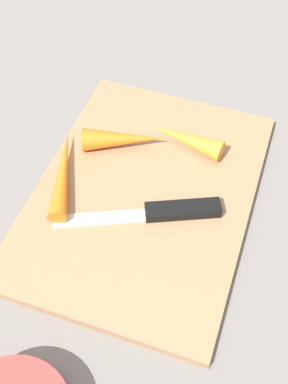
{
  "coord_description": "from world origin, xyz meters",
  "views": [
    {
      "loc": [
        0.35,
        0.12,
        0.5
      ],
      "look_at": [
        0.0,
        0.0,
        0.01
      ],
      "focal_mm": 46.33,
      "sensor_mm": 36.0,
      "label": 1
    }
  ],
  "objects_px": {
    "cutting_board": "(144,195)",
    "carrot_longest": "(63,173)",
    "knife": "(172,211)",
    "carrot_medium": "(123,139)",
    "carrot_shortest": "(187,139)"
  },
  "relations": [
    {
      "from": "carrot_shortest",
      "to": "carrot_longest",
      "type": "relative_size",
      "value": 0.71
    },
    {
      "from": "cutting_board",
      "to": "carrot_medium",
      "type": "distance_m",
      "value": 0.08
    },
    {
      "from": "knife",
      "to": "cutting_board",
      "type": "bearing_deg",
      "value": -50.02
    },
    {
      "from": "cutting_board",
      "to": "carrot_longest",
      "type": "distance_m",
      "value": 0.1
    },
    {
      "from": "knife",
      "to": "carrot_medium",
      "type": "distance_m",
      "value": 0.12
    },
    {
      "from": "cutting_board",
      "to": "knife",
      "type": "bearing_deg",
      "value": 64.24
    },
    {
      "from": "cutting_board",
      "to": "carrot_shortest",
      "type": "xyz_separation_m",
      "value": [
        -0.09,
        0.03,
        0.02
      ]
    },
    {
      "from": "carrot_shortest",
      "to": "cutting_board",
      "type": "bearing_deg",
      "value": 81.73
    },
    {
      "from": "knife",
      "to": "carrot_medium",
      "type": "xyz_separation_m",
      "value": [
        -0.08,
        -0.09,
        0.01
      ]
    },
    {
      "from": "carrot_shortest",
      "to": "carrot_medium",
      "type": "height_order",
      "value": "carrot_medium"
    },
    {
      "from": "carrot_shortest",
      "to": "carrot_longest",
      "type": "distance_m",
      "value": 0.17
    },
    {
      "from": "carrot_shortest",
      "to": "carrot_medium",
      "type": "distance_m",
      "value": 0.08
    },
    {
      "from": "carrot_longest",
      "to": "carrot_medium",
      "type": "distance_m",
      "value": 0.09
    },
    {
      "from": "cutting_board",
      "to": "carrot_shortest",
      "type": "distance_m",
      "value": 0.1
    },
    {
      "from": "carrot_medium",
      "to": "carrot_shortest",
      "type": "bearing_deg",
      "value": -0.51
    }
  ]
}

